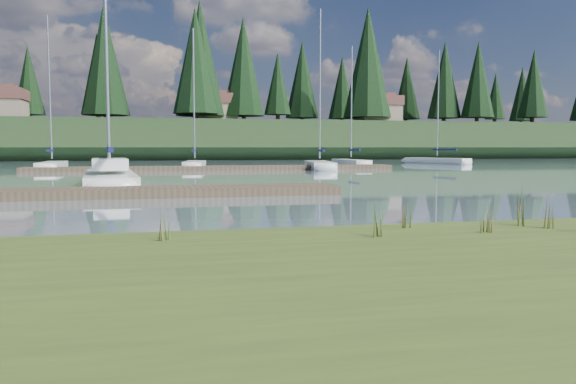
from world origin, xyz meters
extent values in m
plane|color=#839FAB|center=(0.00, 30.00, 0.00)|extent=(200.00, 200.00, 0.00)
cube|color=#41551E|center=(0.00, -6.00, 0.17)|extent=(60.00, 9.00, 0.35)
cube|color=#1C3017|center=(0.00, 73.00, 2.50)|extent=(200.00, 20.00, 5.00)
cube|color=white|center=(-4.09, 14.48, 0.22)|extent=(2.76, 8.73, 0.70)
ellipsoid|color=white|center=(-4.50, 18.75, 0.22)|extent=(2.09, 2.51, 0.70)
cylinder|color=silver|center=(-4.17, 15.26, 7.30)|extent=(0.14, 0.14, 13.01)
cube|color=#12174F|center=(-3.97, 13.22, 1.55)|extent=(0.57, 3.90, 0.20)
cube|color=white|center=(-4.05, 14.00, 0.95)|extent=(1.66, 3.24, 0.45)
cube|color=#4C3D2C|center=(-4.00, 9.00, 0.15)|extent=(16.00, 2.00, 0.30)
cube|color=#4C3D2C|center=(2.00, 30.00, 0.15)|extent=(26.00, 2.20, 0.30)
cube|color=white|center=(-9.66, 33.66, 0.22)|extent=(1.76, 6.65, 0.70)
ellipsoid|color=white|center=(-9.79, 36.96, 0.22)|extent=(1.51, 1.86, 0.70)
cylinder|color=silver|center=(-9.66, 33.66, 5.95)|extent=(0.12, 0.12, 10.31)
cube|color=#12174F|center=(-9.62, 32.76, 1.40)|extent=(0.31, 2.63, 0.20)
cube|color=white|center=(0.67, 33.51, 0.22)|extent=(2.22, 6.37, 0.70)
ellipsoid|color=white|center=(1.08, 36.60, 0.22)|extent=(1.57, 1.87, 0.70)
cylinder|color=silver|center=(0.67, 33.51, 5.71)|extent=(0.12, 0.12, 9.82)
cube|color=#12174F|center=(0.56, 32.66, 1.40)|extent=(0.52, 2.49, 0.20)
cube|color=white|center=(9.75, 30.31, 0.22)|extent=(2.77, 7.31, 0.70)
ellipsoid|color=white|center=(10.34, 33.83, 0.22)|extent=(1.86, 2.18, 0.70)
cylinder|color=silver|center=(9.75, 30.31, 6.29)|extent=(0.12, 0.12, 10.98)
cube|color=#12174F|center=(9.59, 29.35, 1.40)|extent=(0.66, 2.84, 0.20)
cube|color=white|center=(14.28, 36.09, 0.22)|extent=(1.58, 6.20, 0.70)
ellipsoid|color=white|center=(14.19, 39.16, 0.22)|extent=(1.39, 1.72, 0.70)
cylinder|color=silver|center=(14.28, 36.09, 5.55)|extent=(0.12, 0.12, 9.50)
cube|color=#12174F|center=(14.30, 35.25, 1.40)|extent=(0.27, 2.45, 0.20)
cube|color=white|center=(25.16, 41.14, 0.22)|extent=(4.32, 7.01, 0.70)
ellipsoid|color=white|center=(23.72, 44.32, 0.22)|extent=(2.17, 2.36, 0.70)
cylinder|color=silver|center=(25.16, 41.14, 6.00)|extent=(0.12, 0.12, 10.40)
cube|color=#12174F|center=(25.55, 40.27, 1.40)|extent=(1.33, 2.61, 0.20)
cone|color=#475B23|center=(0.89, -2.66, 0.66)|extent=(0.03, 0.03, 0.62)
cone|color=brown|center=(1.00, -2.73, 0.60)|extent=(0.03, 0.03, 0.50)
cone|color=#475B23|center=(0.95, -2.63, 0.69)|extent=(0.03, 0.03, 0.68)
cone|color=brown|center=(1.03, -2.69, 0.57)|extent=(0.03, 0.03, 0.43)
cone|color=#475B23|center=(0.91, -2.74, 0.63)|extent=(0.03, 0.03, 0.56)
cone|color=#475B23|center=(1.71, -2.01, 0.57)|extent=(0.03, 0.03, 0.43)
cone|color=brown|center=(1.82, -2.08, 0.52)|extent=(0.03, 0.03, 0.34)
cone|color=#475B23|center=(1.77, -1.98, 0.59)|extent=(0.03, 0.03, 0.47)
cone|color=brown|center=(1.85, -2.04, 0.50)|extent=(0.03, 0.03, 0.30)
cone|color=#475B23|center=(1.73, -2.09, 0.54)|extent=(0.03, 0.03, 0.39)
cone|color=#475B23|center=(3.95, -2.52, 0.63)|extent=(0.03, 0.03, 0.56)
cone|color=brown|center=(4.06, -2.59, 0.58)|extent=(0.03, 0.03, 0.45)
cone|color=#475B23|center=(4.01, -2.49, 0.66)|extent=(0.03, 0.03, 0.62)
cone|color=brown|center=(4.09, -2.55, 0.55)|extent=(0.03, 0.03, 0.39)
cone|color=#475B23|center=(3.97, -2.60, 0.60)|extent=(0.03, 0.03, 0.51)
cone|color=#475B23|center=(-2.07, -2.33, 0.57)|extent=(0.03, 0.03, 0.43)
cone|color=brown|center=(-1.96, -2.40, 0.52)|extent=(0.03, 0.03, 0.35)
cone|color=#475B23|center=(-2.01, -2.30, 0.59)|extent=(0.03, 0.03, 0.48)
cone|color=brown|center=(-1.93, -2.36, 0.50)|extent=(0.03, 0.03, 0.30)
cone|color=#475B23|center=(-2.05, -2.41, 0.54)|extent=(0.03, 0.03, 0.39)
cone|color=#475B23|center=(2.65, -2.68, 0.58)|extent=(0.03, 0.03, 0.45)
cone|color=brown|center=(2.76, -2.75, 0.53)|extent=(0.03, 0.03, 0.36)
cone|color=#475B23|center=(2.71, -2.65, 0.60)|extent=(0.03, 0.03, 0.50)
cone|color=brown|center=(2.79, -2.71, 0.51)|extent=(0.03, 0.03, 0.32)
cone|color=#475B23|center=(2.67, -2.76, 0.55)|extent=(0.03, 0.03, 0.41)
cone|color=#475B23|center=(3.66, -2.17, 0.67)|extent=(0.03, 0.03, 0.64)
cone|color=brown|center=(3.77, -2.24, 0.60)|extent=(0.03, 0.03, 0.51)
cone|color=#475B23|center=(3.72, -2.14, 0.70)|extent=(0.03, 0.03, 0.70)
cone|color=brown|center=(3.80, -2.20, 0.57)|extent=(0.03, 0.03, 0.45)
cone|color=#475B23|center=(3.68, -2.25, 0.64)|extent=(0.03, 0.03, 0.57)
cube|color=#33281C|center=(0.00, -1.60, 0.07)|extent=(60.00, 0.50, 0.14)
cylinder|color=#382619|center=(-10.00, 72.00, 5.90)|extent=(0.60, 0.60, 1.80)
cone|color=black|center=(-10.00, 72.00, 11.75)|extent=(4.84, 4.84, 11.00)
cylinder|color=#382619|center=(3.00, 66.00, 5.90)|extent=(0.60, 0.60, 1.80)
cone|color=black|center=(3.00, 66.00, 13.10)|extent=(6.16, 6.16, 14.00)
cylinder|color=#382619|center=(15.00, 70.00, 5.90)|extent=(0.60, 0.60, 1.80)
cone|color=black|center=(15.00, 70.00, 10.85)|extent=(3.96, 3.96, 9.00)
cylinder|color=#382619|center=(28.00, 68.00, 5.90)|extent=(0.60, 0.60, 1.80)
cone|color=black|center=(28.00, 68.00, 14.00)|extent=(7.04, 7.04, 16.00)
cylinder|color=#382619|center=(42.00, 71.00, 5.90)|extent=(0.60, 0.60, 1.80)
cone|color=black|center=(42.00, 71.00, 12.20)|extent=(5.28, 5.28, 12.00)
cylinder|color=#382619|center=(55.00, 67.00, 5.90)|extent=(0.60, 0.60, 1.80)
cone|color=black|center=(55.00, 67.00, 11.52)|extent=(4.62, 4.62, 10.50)
cube|color=gray|center=(-22.00, 70.00, 6.40)|extent=(6.00, 5.00, 2.80)
cube|color=brown|center=(-22.00, 70.00, 8.50)|extent=(6.30, 5.30, 1.40)
cube|color=gray|center=(6.00, 71.00, 6.40)|extent=(6.00, 5.00, 2.80)
cube|color=brown|center=(6.00, 71.00, 8.50)|extent=(6.30, 5.30, 1.40)
cube|color=brown|center=(6.00, 71.00, 9.30)|extent=(4.20, 3.60, 0.70)
cube|color=gray|center=(30.00, 69.00, 6.40)|extent=(6.00, 5.00, 2.80)
cube|color=brown|center=(30.00, 69.00, 8.50)|extent=(6.30, 5.30, 1.40)
cube|color=brown|center=(30.00, 69.00, 9.30)|extent=(4.20, 3.60, 0.70)
camera|label=1|loc=(-2.11, -10.25, 1.64)|focal=35.00mm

